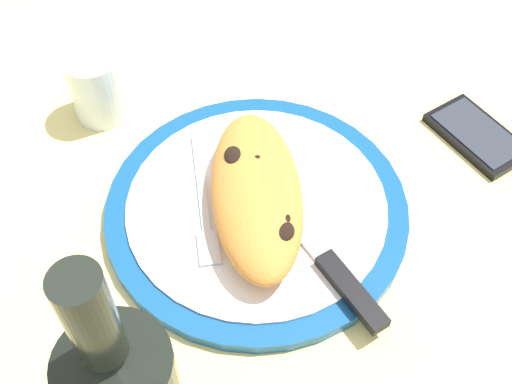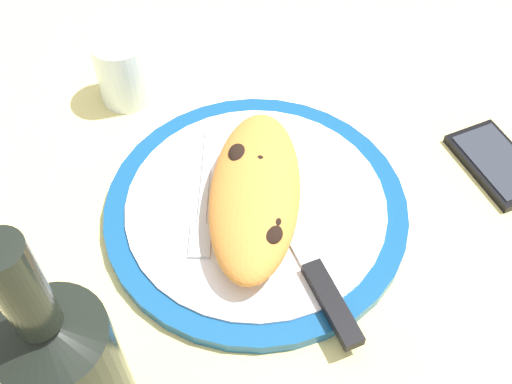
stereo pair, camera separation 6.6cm
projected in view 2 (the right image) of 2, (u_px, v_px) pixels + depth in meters
ground_plane at (256, 221)px, 70.42cm from camera, size 150.00×150.00×3.00cm
plate at (256, 208)px, 68.57cm from camera, size 32.59×32.59×1.75cm
calzone at (253, 192)px, 65.41cm from camera, size 22.77×11.26×5.28cm
fork at (204, 201)px, 67.81cm from camera, size 17.64×4.11×0.40cm
knife at (315, 274)px, 61.99cm from camera, size 21.17×14.36×1.20cm
smartphone at (497, 164)px, 72.80cm from camera, size 13.42×12.00×1.16cm
water_glass at (124, 73)px, 77.41cm from camera, size 6.55×6.55×8.55cm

